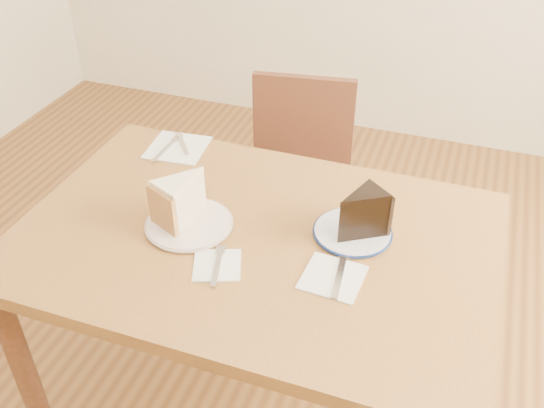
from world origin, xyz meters
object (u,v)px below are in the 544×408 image
at_px(chair_far, 296,191).
at_px(chocolate_cake, 359,217).
at_px(table, 255,264).
at_px(plate_cream, 189,224).
at_px(plate_navy, 352,232).
at_px(carrot_cake, 185,199).

bearing_deg(chair_far, chocolate_cake, 112.92).
bearing_deg(chocolate_cake, table, 54.81).
distance_m(table, plate_cream, 0.20).
bearing_deg(plate_navy, carrot_cake, -168.67).
bearing_deg(table, plate_cream, -172.07).
distance_m(chair_far, plate_navy, 0.66).
height_order(plate_cream, plate_navy, same).
relative_size(plate_cream, carrot_cake, 1.58).
bearing_deg(chair_far, plate_cream, 72.75).
height_order(plate_navy, chocolate_cake, chocolate_cake).
bearing_deg(chocolate_cake, chair_far, -19.99).
bearing_deg(chocolate_cake, carrot_cake, 47.83).
relative_size(table, plate_navy, 6.27).
relative_size(plate_cream, chocolate_cake, 1.77).
bearing_deg(plate_cream, chair_far, 81.25).
xyz_separation_m(chair_far, plate_navy, (0.31, -0.51, 0.28)).
height_order(plate_cream, carrot_cake, carrot_cake).
xyz_separation_m(chair_far, plate_cream, (-0.10, -0.62, 0.28)).
distance_m(plate_cream, chocolate_cake, 0.43).
distance_m(chair_far, carrot_cake, 0.69).
relative_size(plate_navy, chocolate_cake, 1.57).
relative_size(table, chair_far, 1.40).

